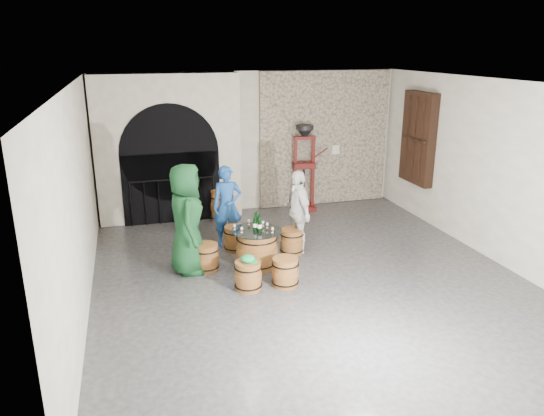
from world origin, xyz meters
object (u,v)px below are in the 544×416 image
object	(u,v)px
person_blue	(227,206)
corking_press	(304,161)
barrel_stool_near_right	(285,272)
barrel_stool_far	(235,238)
wine_bottle_center	(260,224)
barrel_stool_right	(292,241)
wine_bottle_right	(257,221)
wine_bottle_left	(255,223)
barrel_stool_left	(206,257)
side_barrel	(222,206)
barrel_table	(257,249)
person_white	(298,212)
person_green	(187,219)
barrel_stool_near_left	(248,276)

from	to	relation	value
person_blue	corking_press	size ratio (longest dim) A/B	0.78
barrel_stool_near_right	barrel_stool_far	bearing A→B (deg)	105.08
barrel_stool_far	wine_bottle_center	world-z (taller)	wine_bottle_center
barrel_stool_far	person_blue	xyz separation A→B (m)	(-0.08, 0.33, 0.55)
barrel_stool_right	wine_bottle_right	xyz separation A→B (m)	(-0.76, -0.34, 0.58)
barrel_stool_right	wine_bottle_left	bearing A→B (deg)	-151.44
barrel_stool_left	corking_press	size ratio (longest dim) A/B	0.24
wine_bottle_right	side_barrel	xyz separation A→B (m)	(-0.15, 2.53, -0.47)
barrel_table	barrel_stool_right	world-z (taller)	barrel_table
person_blue	person_white	size ratio (longest dim) A/B	1.00
barrel_stool_far	corking_press	size ratio (longest dim) A/B	0.24
wine_bottle_center	wine_bottle_right	distance (m)	0.17
barrel_stool_left	wine_bottle_right	world-z (taller)	wine_bottle_right
barrel_stool_far	corking_press	xyz separation A→B (m)	(2.08, 2.06, 0.94)
person_green	wine_bottle_center	size ratio (longest dim) A/B	5.86
barrel_stool_left	wine_bottle_right	distance (m)	1.07
barrel_stool_near_left	person_white	size ratio (longest dim) A/B	0.30
wine_bottle_left	barrel_stool_right	bearing A→B (deg)	28.56
wine_bottle_left	person_blue	bearing A→B (deg)	101.86
person_green	wine_bottle_center	xyz separation A→B (m)	(1.21, -0.22, -0.14)
barrel_stool_near_left	barrel_table	bearing A→B (deg)	66.57
barrel_stool_near_right	wine_bottle_center	bearing A→B (deg)	106.48
person_white	wine_bottle_left	bearing A→B (deg)	-66.06
person_blue	wine_bottle_right	size ratio (longest dim) A/B	4.84
barrel_table	barrel_stool_far	world-z (taller)	barrel_table
barrel_table	barrel_stool_near_right	size ratio (longest dim) A/B	1.85
corking_press	barrel_stool_right	bearing A→B (deg)	-107.17
side_barrel	wine_bottle_right	bearing A→B (deg)	-86.55
barrel_stool_near_left	person_white	world-z (taller)	person_white
barrel_stool_near_left	barrel_stool_left	bearing A→B (deg)	119.95
barrel_stool_left	wine_bottle_left	bearing A→B (deg)	-7.92
person_blue	wine_bottle_center	distance (m)	1.31
barrel_stool_near_right	wine_bottle_center	world-z (taller)	wine_bottle_center
barrel_stool_near_right	barrel_stool_right	bearing A→B (deg)	67.70
barrel_table	barrel_stool_near_left	distance (m)	0.89
wine_bottle_center	wine_bottle_left	bearing A→B (deg)	131.50
barrel_stool_right	person_blue	xyz separation A→B (m)	(-1.06, 0.77, 0.55)
person_green	side_barrel	bearing A→B (deg)	-19.13
barrel_stool_far	person_blue	distance (m)	0.65
barrel_stool_left	barrel_stool_near_left	bearing A→B (deg)	-60.05
barrel_stool_left	person_green	xyz separation A→B (m)	(-0.30, 0.04, 0.72)
corking_press	wine_bottle_left	bearing A→B (deg)	-116.44
barrel_stool_near_left	barrel_stool_near_right	bearing A→B (deg)	-3.34
barrel_stool_right	wine_bottle_center	distance (m)	1.08
barrel_table	barrel_stool_left	bearing A→B (deg)	173.32
person_white	barrel_stool_far	bearing A→B (deg)	-112.76
barrel_stool_right	wine_bottle_center	bearing A→B (deg)	-145.91
person_blue	barrel_stool_left	bearing A→B (deg)	-115.15
person_green	wine_bottle_left	xyz separation A→B (m)	(1.15, -0.15, -0.14)
wine_bottle_left	corking_press	distance (m)	3.52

